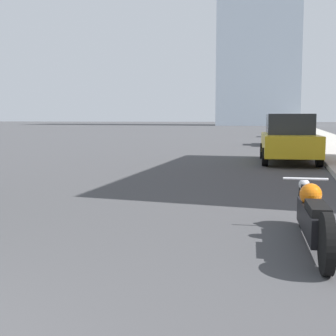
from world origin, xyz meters
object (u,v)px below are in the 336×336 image
object	(u,v)px
parked_car_black	(286,124)
parked_car_white	(286,126)
parked_car_silver	(287,130)
parked_car_green	(287,124)
motorcycle	(313,216)
parked_car_yellow	(289,139)

from	to	relation	value
parked_car_black	parked_car_white	bearing A→B (deg)	-91.54
parked_car_silver	parked_car_green	xyz separation A→B (m)	(0.08, 25.26, 0.01)
motorcycle	parked_car_silver	distance (m)	22.35
parked_car_green	motorcycle	bearing A→B (deg)	-94.22
parked_car_silver	parked_car_white	bearing A→B (deg)	86.28
motorcycle	parked_car_green	size ratio (longest dim) A/B	0.60
parked_car_white	parked_car_green	distance (m)	12.92
motorcycle	parked_car_white	world-z (taller)	parked_car_white
parked_car_yellow	parked_car_green	world-z (taller)	parked_car_green
motorcycle	parked_car_green	bearing A→B (deg)	86.16
parked_car_yellow	parked_car_silver	size ratio (longest dim) A/B	1.16
parked_car_white	parked_car_black	size ratio (longest dim) A/B	0.98
parked_car_black	parked_car_yellow	bearing A→B (deg)	-91.45
parked_car_silver	parked_car_black	world-z (taller)	parked_car_silver
parked_car_yellow	parked_car_silver	bearing A→B (deg)	86.11
motorcycle	parked_car_green	distance (m)	47.60
parked_car_green	parked_car_silver	bearing A→B (deg)	-94.69
parked_car_yellow	parked_car_black	size ratio (longest dim) A/B	1.03
motorcycle	parked_car_silver	xyz separation A→B (m)	(-0.32, 22.34, 0.52)
parked_car_yellow	parked_car_white	distance (m)	23.35
parked_car_yellow	parked_car_silver	world-z (taller)	parked_car_silver
parked_car_yellow	parked_car_black	bearing A→B (deg)	85.81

